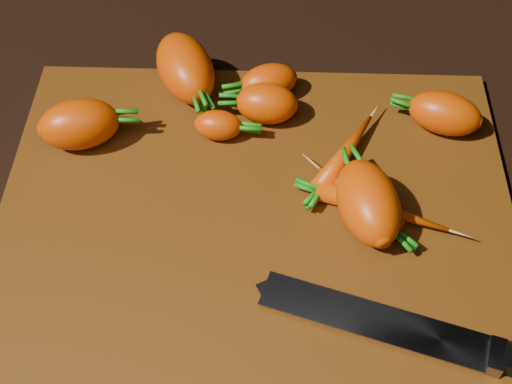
{
  "coord_description": "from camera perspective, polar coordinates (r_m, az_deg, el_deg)",
  "views": [
    {
      "loc": [
        0.01,
        -0.41,
        0.57
      ],
      "look_at": [
        0.0,
        0.01,
        0.03
      ],
      "focal_mm": 50.0,
      "sensor_mm": 36.0,
      "label": 1
    }
  ],
  "objects": [
    {
      "name": "carrot_9",
      "position": [
        0.69,
        8.02,
        -0.6
      ],
      "size": [
        0.09,
        0.09,
        0.03
      ],
      "primitive_type": "ellipsoid",
      "rotation": [
        0.0,
        0.0,
        2.31
      ],
      "color": "#CC3E05",
      "rests_on": "cutting_board"
    },
    {
      "name": "carrot_0",
      "position": [
        0.75,
        -13.97,
        5.28
      ],
      "size": [
        0.09,
        0.07,
        0.05
      ],
      "primitive_type": "ellipsoid",
      "rotation": [
        0.0,
        0.0,
        0.26
      ],
      "color": "#CC3E05",
      "rests_on": "cutting_board"
    },
    {
      "name": "cutting_board",
      "position": [
        0.69,
        -0.03,
        -1.87
      ],
      "size": [
        0.5,
        0.4,
        0.01
      ],
      "primitive_type": "cube",
      "color": "#542C0C",
      "rests_on": "ground"
    },
    {
      "name": "carrot_4",
      "position": [
        0.78,
        1.01,
        8.79
      ],
      "size": [
        0.07,
        0.06,
        0.04
      ],
      "primitive_type": "ellipsoid",
      "rotation": [
        0.0,
        0.0,
        3.47
      ],
      "color": "#CC3E05",
      "rests_on": "cutting_board"
    },
    {
      "name": "carrot_3",
      "position": [
        0.67,
        8.95,
        -0.84
      ],
      "size": [
        0.08,
        0.11,
        0.06
      ],
      "primitive_type": "ellipsoid",
      "rotation": [
        0.0,
        0.0,
        1.81
      ],
      "color": "#CC3E05",
      "rests_on": "cutting_board"
    },
    {
      "name": "knife",
      "position": [
        0.63,
        11.06,
        -10.53
      ],
      "size": [
        0.31,
        0.12,
        0.02
      ],
      "rotation": [
        0.0,
        0.0,
        -0.3
      ],
      "color": "gray",
      "rests_on": "cutting_board"
    },
    {
      "name": "carrot_2",
      "position": [
        0.79,
        -5.68,
        9.84
      ],
      "size": [
        0.09,
        0.12,
        0.06
      ],
      "primitive_type": "ellipsoid",
      "rotation": [
        0.0,
        0.0,
        -1.16
      ],
      "color": "#CC3E05",
      "rests_on": "cutting_board"
    },
    {
      "name": "carrot_7",
      "position": [
        0.73,
        7.23,
        3.19
      ],
      "size": [
        0.08,
        0.11,
        0.02
      ],
      "primitive_type": "ellipsoid",
      "rotation": [
        0.0,
        0.0,
        1.06
      ],
      "color": "#CC3E05",
      "rests_on": "cutting_board"
    },
    {
      "name": "carrot_1",
      "position": [
        0.76,
        0.86,
        7.09
      ],
      "size": [
        0.07,
        0.05,
        0.04
      ],
      "primitive_type": "ellipsoid",
      "rotation": [
        0.0,
        0.0,
        3.07
      ],
      "color": "#CC3E05",
      "rests_on": "cutting_board"
    },
    {
      "name": "carrot_6",
      "position": [
        0.77,
        14.87,
        6.1
      ],
      "size": [
        0.09,
        0.07,
        0.04
      ],
      "primitive_type": "ellipsoid",
      "rotation": [
        0.0,
        0.0,
        2.8
      ],
      "color": "#CC3E05",
      "rests_on": "cutting_board"
    },
    {
      "name": "carrot_5",
      "position": [
        0.74,
        -3.05,
        5.35
      ],
      "size": [
        0.05,
        0.04,
        0.03
      ],
      "primitive_type": "ellipsoid",
      "rotation": [
        0.0,
        0.0,
        -0.08
      ],
      "color": "#CC3E05",
      "rests_on": "cutting_board"
    },
    {
      "name": "ground",
      "position": [
        0.7,
        -0.03,
        -2.4
      ],
      "size": [
        2.0,
        2.0,
        0.01
      ],
      "primitive_type": "cube",
      "color": "black"
    },
    {
      "name": "carrot_8",
      "position": [
        0.69,
        10.06,
        -1.37
      ],
      "size": [
        0.13,
        0.07,
        0.02
      ],
      "primitive_type": "ellipsoid",
      "rotation": [
        0.0,
        0.0,
        -0.35
      ],
      "color": "#CC3E05",
      "rests_on": "cutting_board"
    }
  ]
}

